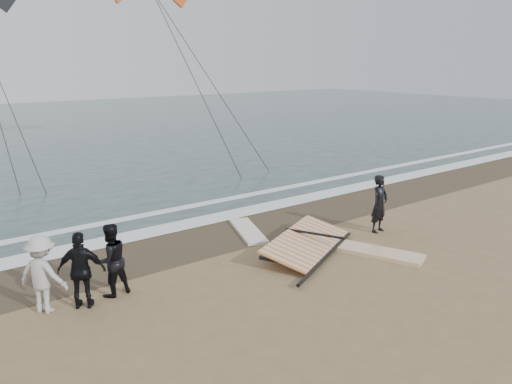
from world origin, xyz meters
TOP-DOWN VIEW (x-y plane):
  - ground at (0.00, 0.00)m, footprint 120.00×120.00m
  - sea at (0.00, 33.00)m, footprint 120.00×54.00m
  - wet_sand at (0.00, 4.50)m, footprint 120.00×2.80m
  - foam_near at (0.00, 5.90)m, footprint 120.00×0.90m
  - foam_far at (0.00, 7.60)m, footprint 120.00×0.45m
  - man_main at (2.90, 1.83)m, footprint 0.70×0.51m
  - board_white at (1.37, 0.75)m, footprint 1.71×2.78m
  - board_cream at (-0.32, 4.15)m, footprint 1.40×2.40m
  - trio_cluster at (-5.95, 2.59)m, footprint 2.42×1.34m
  - sail_rig at (-0.04, 2.05)m, footprint 3.65×3.04m

SIDE VIEW (x-z plane):
  - ground at x=0.00m, z-range 0.00..0.00m
  - wet_sand at x=0.00m, z-range 0.00..0.01m
  - sea at x=0.00m, z-range 0.00..0.02m
  - foam_near at x=0.00m, z-range 0.02..0.03m
  - foam_far at x=0.00m, z-range 0.02..0.03m
  - board_cream at x=-0.32m, z-range 0.00..0.10m
  - board_white at x=1.37m, z-range 0.00..0.11m
  - sail_rig at x=-0.04m, z-range -0.05..0.44m
  - trio_cluster at x=-5.95m, z-range -0.01..1.66m
  - man_main at x=2.90m, z-range 0.00..1.76m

